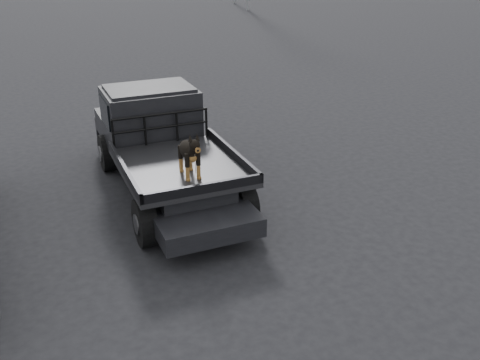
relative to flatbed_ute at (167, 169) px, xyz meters
name	(u,v)px	position (x,y,z in m)	size (l,w,h in m)	color
ground	(186,255)	(-0.37, -2.26, -0.46)	(120.00, 120.00, 0.00)	black
flatbed_ute	(167,169)	(0.00, 0.00, 0.00)	(2.00, 5.40, 0.92)	black
ute_cab	(150,109)	(0.00, 0.95, 0.90)	(1.72, 1.30, 0.88)	black
headache_rack	(161,129)	(0.00, 0.20, 0.74)	(1.80, 0.08, 0.55)	black
dog	(189,154)	(0.01, -1.41, 0.83)	(0.32, 0.60, 0.74)	black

